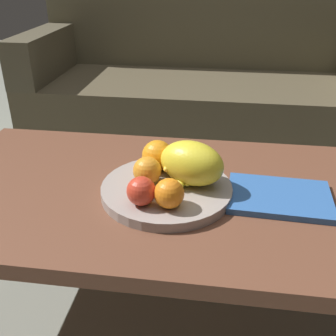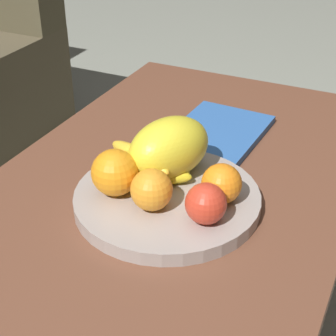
# 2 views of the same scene
# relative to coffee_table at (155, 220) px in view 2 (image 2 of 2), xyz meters

# --- Properties ---
(coffee_table) EXTENTS (1.25, 0.66, 0.42)m
(coffee_table) POSITION_rel_coffee_table_xyz_m (0.00, 0.00, 0.00)
(coffee_table) COLOR brown
(coffee_table) RESTS_ON ground_plane
(fruit_bowl) EXTENTS (0.33, 0.33, 0.03)m
(fruit_bowl) POSITION_rel_coffee_table_xyz_m (0.00, -0.02, 0.05)
(fruit_bowl) COLOR #A2968F
(fruit_bowl) RESTS_ON coffee_table
(melon_large_front) EXTENTS (0.20, 0.17, 0.11)m
(melon_large_front) POSITION_rel_coffee_table_xyz_m (0.06, -0.00, 0.12)
(melon_large_front) COLOR yellow
(melon_large_front) RESTS_ON fruit_bowl
(orange_front) EXTENTS (0.07, 0.07, 0.07)m
(orange_front) POSITION_rel_coffee_table_xyz_m (0.02, -0.12, 0.10)
(orange_front) COLOR orange
(orange_front) RESTS_ON fruit_bowl
(orange_left) EXTENTS (0.07, 0.07, 0.07)m
(orange_left) POSITION_rel_coffee_table_xyz_m (-0.05, -0.02, 0.10)
(orange_left) COLOR orange
(orange_left) RESTS_ON fruit_bowl
(orange_right) EXTENTS (0.08, 0.08, 0.08)m
(orange_right) POSITION_rel_coffee_table_xyz_m (-0.04, 0.06, 0.11)
(orange_right) COLOR orange
(orange_right) RESTS_ON fruit_bowl
(apple_front) EXTENTS (0.07, 0.07, 0.07)m
(apple_front) POSITION_rel_coffee_table_xyz_m (-0.05, -0.11, 0.10)
(apple_front) COLOR red
(apple_front) RESTS_ON fruit_bowl
(banana_bunch) EXTENTS (0.12, 0.18, 0.06)m
(banana_bunch) POSITION_rel_coffee_table_xyz_m (0.02, 0.03, 0.10)
(banana_bunch) COLOR yellow
(banana_bunch) RESTS_ON fruit_bowl
(magazine) EXTENTS (0.26, 0.19, 0.02)m
(magazine) POSITION_rel_coffee_table_xyz_m (0.28, -0.01, 0.05)
(magazine) COLOR #3264AE
(magazine) RESTS_ON coffee_table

